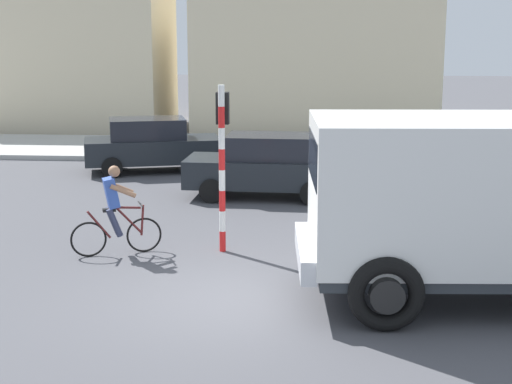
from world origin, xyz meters
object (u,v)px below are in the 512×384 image
(car_white_mid, at_px, (267,165))
(car_red_near, at_px, (151,144))
(traffic_light_pole, at_px, (222,145))
(truck_foreground, at_px, (479,198))
(cyclist, at_px, (115,210))

(car_white_mid, bearing_deg, car_red_near, 137.63)
(car_red_near, bearing_deg, car_white_mid, -42.37)
(traffic_light_pole, distance_m, car_white_mid, 5.10)
(truck_foreground, xyz_separation_m, car_red_near, (-7.45, 10.83, -0.85))
(cyclist, relative_size, traffic_light_pole, 0.54)
(traffic_light_pole, relative_size, car_white_mid, 0.79)
(traffic_light_pole, height_order, car_white_mid, traffic_light_pole)
(cyclist, bearing_deg, car_white_mid, 64.94)
(truck_foreground, relative_size, traffic_light_pole, 1.74)
(cyclist, height_order, traffic_light_pole, traffic_light_pole)
(car_white_mid, bearing_deg, traffic_light_pole, -96.09)
(truck_foreground, height_order, car_white_mid, truck_foreground)
(truck_foreground, relative_size, car_white_mid, 1.37)
(cyclist, distance_m, car_white_mid, 5.94)
(cyclist, xyz_separation_m, car_red_near, (-1.16, 8.74, -0.05))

